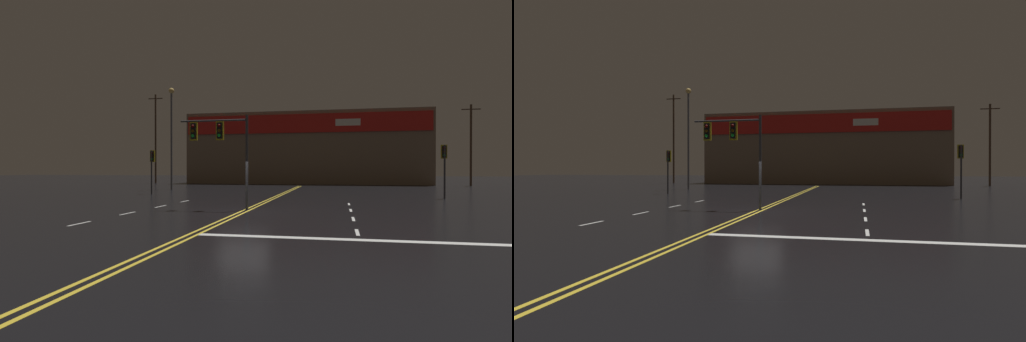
% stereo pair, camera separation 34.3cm
% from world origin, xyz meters
% --- Properties ---
extents(ground_plane, '(200.00, 200.00, 0.00)m').
position_xyz_m(ground_plane, '(0.00, 0.00, 0.00)').
color(ground_plane, black).
extents(road_markings, '(15.55, 60.00, 0.01)m').
position_xyz_m(road_markings, '(1.06, -1.39, 0.00)').
color(road_markings, gold).
rests_on(road_markings, ground).
extents(traffic_signal_median, '(3.71, 0.36, 4.92)m').
position_xyz_m(traffic_signal_median, '(-1.58, 1.00, 3.72)').
color(traffic_signal_median, '#38383D').
rests_on(traffic_signal_median, ground).
extents(traffic_signal_corner_northwest, '(0.42, 0.36, 3.69)m').
position_xyz_m(traffic_signal_corner_northwest, '(-10.77, 11.96, 2.71)').
color(traffic_signal_corner_northwest, '#38383D').
rests_on(traffic_signal_corner_northwest, ground).
extents(traffic_signal_corner_northeast, '(0.42, 0.36, 3.85)m').
position_xyz_m(traffic_signal_corner_northeast, '(12.02, 11.46, 2.83)').
color(traffic_signal_corner_northeast, '#38383D').
rests_on(traffic_signal_corner_northeast, ground).
extents(streetlight_near_right, '(0.56, 0.56, 10.41)m').
position_xyz_m(streetlight_near_right, '(-12.19, 19.19, 6.56)').
color(streetlight_near_right, '#59595E').
rests_on(streetlight_near_right, ground).
extents(building_backdrop, '(33.21, 10.23, 9.95)m').
position_xyz_m(building_backdrop, '(0.00, 39.47, 4.99)').
color(building_backdrop, '#7A6651').
rests_on(building_backdrop, ground).
extents(utility_pole_row, '(44.49, 0.26, 12.95)m').
position_xyz_m(utility_pole_row, '(-2.88, 34.85, 6.05)').
color(utility_pole_row, '#4C3828').
rests_on(utility_pole_row, ground).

